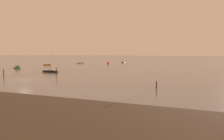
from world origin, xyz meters
TOP-DOWN VIEW (x-y plane):
  - ground_plane at (0.00, 0.00)m, footprint 800.00×800.00m
  - sailboat_moored_0 at (-7.32, 16.51)m, footprint 5.27×1.79m
  - rowboat_moored_0 at (-30.37, 43.38)m, footprint 4.56×2.36m
  - rowboat_moored_1 at (-27.02, 63.17)m, footprint 2.92×3.92m
  - motorboat_moored_0 at (-25.79, 23.23)m, footprint 4.40×3.75m
  - rowboat_moored_2 at (-10.76, 77.45)m, footprint 1.57×4.21m
  - channel_buoy at (-13.02, 64.38)m, footprint 0.90×0.90m
  - mooring_post_near at (25.11, -0.82)m, footprint 0.22×0.22m
  - mooring_post_left at (0.38, 9.01)m, footprint 0.22×0.22m
  - mooring_post_right at (-7.12, 1.57)m, footprint 0.22×0.22m

SIDE VIEW (x-z plane):
  - ground_plane at x=0.00m, z-range 0.00..0.00m
  - rowboat_moored_1 at x=-27.02m, z-range -0.14..0.46m
  - rowboat_moored_2 at x=-10.76m, z-range -0.15..0.51m
  - rowboat_moored_0 at x=-30.37m, z-range -0.16..0.53m
  - motorboat_moored_0 at x=-25.79m, z-range -0.58..1.07m
  - sailboat_moored_0 at x=-7.32m, z-range -2.67..3.18m
  - channel_buoy at x=-13.02m, z-range -0.69..1.61m
  - mooring_post_near at x=25.11m, z-range -0.08..1.19m
  - mooring_post_right at x=-7.12m, z-range -0.15..1.86m
  - mooring_post_left at x=0.38m, z-range -0.16..1.98m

